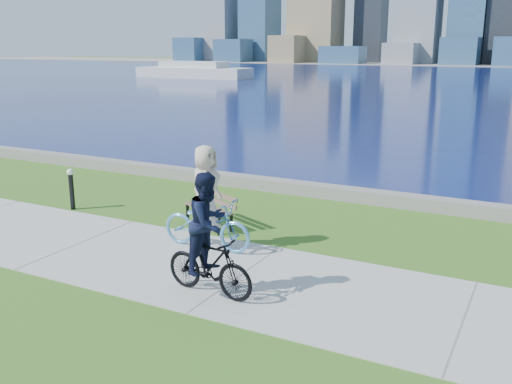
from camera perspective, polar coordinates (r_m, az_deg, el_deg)
ground at (r=10.84m, az=-1.66°, el=-8.46°), size 320.00×320.00×0.00m
concrete_path at (r=10.83m, az=-1.66°, el=-8.41°), size 80.00×3.50×0.02m
seawall at (r=16.20m, az=9.09°, el=-0.18°), size 90.00×0.50×0.35m
ferry_near at (r=77.55m, az=-6.25°, el=11.94°), size 15.75×4.50×2.14m
park_bench at (r=13.68m, az=-4.48°, el=-1.41°), size 1.63×1.12×0.80m
bollard_lamp at (r=15.73m, az=-17.99°, el=0.55°), size 0.18×0.18×1.10m
cyclist_woman at (r=12.02m, az=-4.99°, el=-1.89°), size 0.78×2.08×2.23m
cyclist_man at (r=9.76m, az=-4.76°, el=-5.26°), size 0.72×1.81×2.17m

